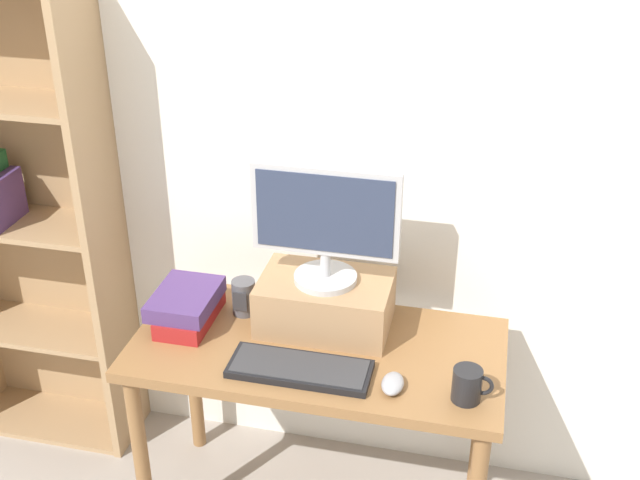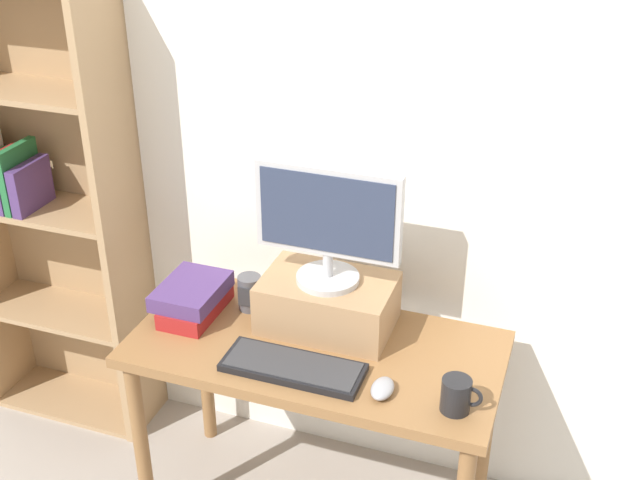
% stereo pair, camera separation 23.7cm
% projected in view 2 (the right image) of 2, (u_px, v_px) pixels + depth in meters
% --- Properties ---
extents(back_wall, '(7.00, 0.08, 2.60)m').
position_uv_depth(back_wall, '(358.00, 125.00, 2.55)').
color(back_wall, silver).
rests_on(back_wall, ground_plane).
extents(desk, '(1.16, 0.56, 0.72)m').
position_uv_depth(desk, '(316.00, 370.00, 2.54)').
color(desk, olive).
rests_on(desk, ground_plane).
extents(bookshelf_unit, '(0.68, 0.28, 1.78)m').
position_uv_depth(bookshelf_unit, '(44.00, 203.00, 2.95)').
color(bookshelf_unit, tan).
rests_on(bookshelf_unit, ground_plane).
extents(riser_box, '(0.41, 0.27, 0.17)m').
position_uv_depth(riser_box, '(327.00, 303.00, 2.55)').
color(riser_box, '#A87F56').
rests_on(riser_box, desk).
extents(computer_monitor, '(0.46, 0.20, 0.38)m').
position_uv_depth(computer_monitor, '(327.00, 221.00, 2.41)').
color(computer_monitor, '#B7B7BA').
rests_on(computer_monitor, riser_box).
extents(keyboard, '(0.42, 0.16, 0.02)m').
position_uv_depth(keyboard, '(293.00, 367.00, 2.37)').
color(keyboard, black).
rests_on(keyboard, desk).
extents(computer_mouse, '(0.06, 0.10, 0.04)m').
position_uv_depth(computer_mouse, '(382.00, 388.00, 2.28)').
color(computer_mouse, '#99999E').
rests_on(computer_mouse, desk).
extents(book_stack, '(0.19, 0.27, 0.11)m').
position_uv_depth(book_stack, '(193.00, 298.00, 2.63)').
color(book_stack, maroon).
rests_on(book_stack, desk).
extents(coffee_mug, '(0.12, 0.08, 0.10)m').
position_uv_depth(coffee_mug, '(457.00, 395.00, 2.20)').
color(coffee_mug, black).
rests_on(coffee_mug, desk).
extents(desk_speaker, '(0.08, 0.08, 0.12)m').
position_uv_depth(desk_speaker, '(250.00, 293.00, 2.65)').
color(desk_speaker, '#4C4C51').
rests_on(desk_speaker, desk).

